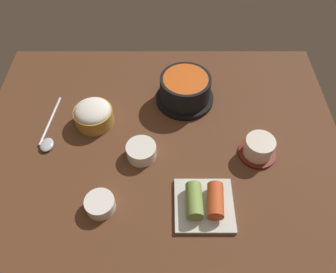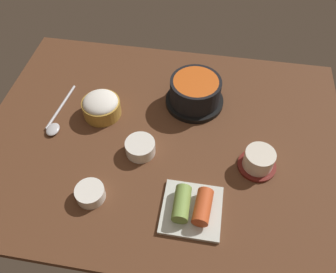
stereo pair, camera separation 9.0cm
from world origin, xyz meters
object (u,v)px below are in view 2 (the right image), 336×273
(kimchi_plate, at_px, (192,207))
(spoon, at_px, (56,121))
(banchan_cup_center, at_px, (140,147))
(side_bowl_near, at_px, (90,193))
(stone_pot, at_px, (195,92))
(tea_cup_with_saucer, at_px, (259,160))
(rice_bowl, at_px, (101,106))

(kimchi_plate, distance_m, spoon, 0.47)
(banchan_cup_center, bearing_deg, side_bowl_near, -120.67)
(stone_pot, distance_m, spoon, 0.41)
(banchan_cup_center, relative_size, kimchi_plate, 0.56)
(side_bowl_near, bearing_deg, banchan_cup_center, 59.33)
(tea_cup_with_saucer, bearing_deg, spoon, 174.21)
(stone_pot, distance_m, banchan_cup_center, 0.24)
(tea_cup_with_saucer, height_order, side_bowl_near, tea_cup_with_saucer)
(side_bowl_near, bearing_deg, spoon, 128.87)
(kimchi_plate, bearing_deg, spoon, 153.30)
(stone_pot, relative_size, spoon, 0.85)
(rice_bowl, xyz_separation_m, kimchi_plate, (0.29, -0.27, -0.01))
(banchan_cup_center, xyz_separation_m, side_bowl_near, (-0.09, -0.15, -0.00))
(stone_pot, xyz_separation_m, kimchi_plate, (0.04, -0.35, -0.02))
(tea_cup_with_saucer, xyz_separation_m, spoon, (-0.57, 0.06, -0.02))
(tea_cup_with_saucer, bearing_deg, side_bowl_near, -158.61)
(spoon, bearing_deg, stone_pot, 20.74)
(rice_bowl, relative_size, spoon, 0.54)
(rice_bowl, bearing_deg, spoon, -155.48)
(banchan_cup_center, relative_size, spoon, 0.39)
(tea_cup_with_saucer, xyz_separation_m, side_bowl_near, (-0.40, -0.15, -0.01))
(kimchi_plate, distance_m, side_bowl_near, 0.25)
(banchan_cup_center, bearing_deg, spoon, 166.84)
(banchan_cup_center, distance_m, kimchi_plate, 0.21)
(kimchi_plate, bearing_deg, stone_pot, 95.73)
(stone_pot, relative_size, kimchi_plate, 1.23)
(tea_cup_with_saucer, relative_size, side_bowl_near, 1.40)
(banchan_cup_center, bearing_deg, rice_bowl, 139.99)
(spoon, bearing_deg, rice_bowl, 24.52)
(rice_bowl, height_order, tea_cup_with_saucer, rice_bowl)
(banchan_cup_center, distance_m, side_bowl_near, 0.18)
(stone_pot, xyz_separation_m, banchan_cup_center, (-0.12, -0.21, -0.02))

